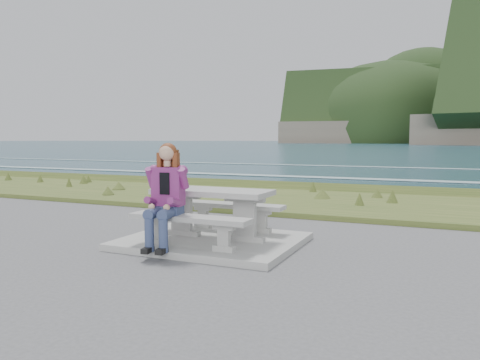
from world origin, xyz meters
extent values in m
cube|color=#A4A49F|center=(0.00, 0.00, 0.05)|extent=(2.60, 2.10, 0.10)
cube|color=#A4A49F|center=(-0.54, 0.00, 0.14)|extent=(0.62, 0.12, 0.08)
cube|color=#A4A49F|center=(-0.54, 0.00, 0.44)|extent=(0.34, 0.09, 0.51)
cube|color=#A4A49F|center=(-0.54, 0.00, 0.73)|extent=(0.62, 0.12, 0.08)
cube|color=#A4A49F|center=(0.54, 0.00, 0.14)|extent=(0.62, 0.12, 0.08)
cube|color=#A4A49F|center=(0.54, 0.00, 0.44)|extent=(0.34, 0.09, 0.51)
cube|color=#A4A49F|center=(0.54, 0.00, 0.73)|extent=(0.62, 0.12, 0.08)
cube|color=#A4A49F|center=(0.00, 0.00, 0.81)|extent=(1.80, 0.75, 0.08)
cube|color=#A4A49F|center=(-0.54, -0.70, 0.14)|extent=(0.30, 0.12, 0.08)
cube|color=#A4A49F|center=(-0.54, -0.70, 0.29)|extent=(0.17, 0.09, 0.22)
cube|color=#A4A49F|center=(-0.54, -0.70, 0.44)|extent=(0.30, 0.12, 0.08)
cube|color=#A4A49F|center=(0.54, -0.70, 0.14)|extent=(0.30, 0.12, 0.08)
cube|color=#A4A49F|center=(0.54, -0.70, 0.29)|extent=(0.17, 0.09, 0.22)
cube|color=#A4A49F|center=(0.54, -0.70, 0.44)|extent=(0.30, 0.12, 0.08)
cube|color=#A4A49F|center=(0.00, -0.70, 0.52)|extent=(1.80, 0.35, 0.07)
cube|color=#A4A49F|center=(-0.54, 0.70, 0.14)|extent=(0.30, 0.12, 0.08)
cube|color=#A4A49F|center=(-0.54, 0.70, 0.29)|extent=(0.17, 0.09, 0.22)
cube|color=#A4A49F|center=(-0.54, 0.70, 0.44)|extent=(0.30, 0.12, 0.08)
cube|color=#A4A49F|center=(0.54, 0.70, 0.14)|extent=(0.30, 0.12, 0.08)
cube|color=#A4A49F|center=(0.54, 0.70, 0.29)|extent=(0.17, 0.09, 0.22)
cube|color=#A4A49F|center=(0.54, 0.70, 0.44)|extent=(0.30, 0.12, 0.08)
cube|color=#A4A49F|center=(0.00, 0.70, 0.52)|extent=(1.80, 0.35, 0.07)
cube|color=#2A491B|center=(0.00, 5.00, 0.00)|extent=(160.00, 4.50, 0.22)
cube|color=#6B5C50|center=(0.00, 7.90, 0.00)|extent=(160.00, 0.80, 2.20)
plane|color=#1C4050|center=(0.00, 430.00, -1.80)|extent=(1600.00, 1600.00, 0.00)
cube|color=#B6C0C4|center=(0.00, 14.00, -1.74)|extent=(220.00, 3.00, 0.06)
cube|color=#B6C0C4|center=(0.00, 22.00, -1.74)|extent=(220.00, 2.00, 0.06)
cube|color=#B6C0C4|center=(0.00, 34.00, -1.74)|extent=(220.00, 1.40, 0.06)
cube|color=#B6C0C4|center=(0.00, 52.00, -1.74)|extent=(220.00, 1.00, 0.06)
cube|color=#6B5C50|center=(-40.00, 440.00, 7.20)|extent=(201.55, 149.04, 18.00)
ellipsoid|color=#1B3115|center=(-40.00, 440.00, 10.20)|extent=(211.86, 162.91, 123.59)
cube|color=navy|center=(-0.31, -0.92, 0.39)|extent=(0.50, 0.78, 0.57)
cube|color=#7E286D|center=(-0.35, -0.68, 0.95)|extent=(0.46, 0.31, 0.55)
sphere|color=#D6A886|center=(-0.34, -0.70, 1.42)|extent=(0.23, 0.23, 0.23)
sphere|color=#612A16|center=(-0.35, -0.68, 1.43)|extent=(0.25, 0.25, 0.25)
camera|label=1|loc=(3.26, -6.28, 1.61)|focal=35.00mm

